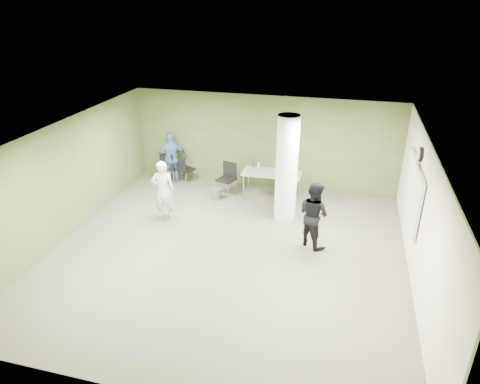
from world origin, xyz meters
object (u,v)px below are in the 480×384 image
(folding_table, at_px, (271,174))
(man_black, at_px, (313,214))
(chair_back_left, at_px, (169,165))
(man_blue, at_px, (172,158))
(woman_white, at_px, (163,190))

(folding_table, relative_size, man_black, 1.04)
(chair_back_left, relative_size, man_blue, 0.60)
(chair_back_left, height_order, man_black, man_black)
(folding_table, bearing_deg, woman_white, -142.49)
(woman_white, bearing_deg, man_black, 150.85)
(man_blue, bearing_deg, chair_back_left, -47.24)
(chair_back_left, height_order, man_blue, man_blue)
(woman_white, height_order, man_blue, man_blue)
(folding_table, bearing_deg, man_blue, 175.66)
(chair_back_left, bearing_deg, folding_table, -173.20)
(woman_white, xyz_separation_m, man_blue, (-0.65, 2.15, 0.04))
(folding_table, height_order, woman_white, woman_white)
(folding_table, height_order, man_black, man_black)
(man_blue, bearing_deg, folding_table, 143.11)
(woman_white, relative_size, man_blue, 0.96)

